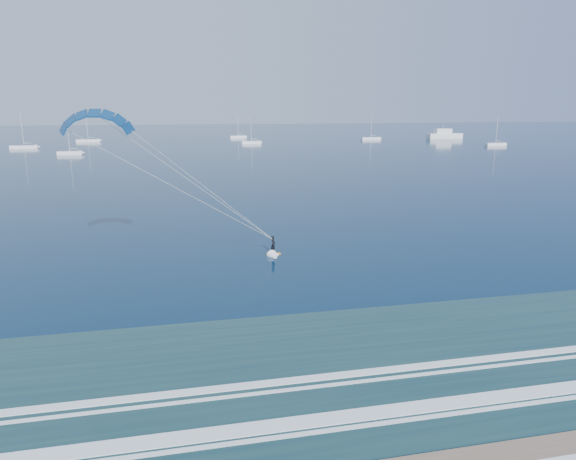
# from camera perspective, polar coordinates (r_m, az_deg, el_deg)

# --- Properties ---
(kitesurfer_rig) EXTENTS (20.59, 9.23, 16.19)m
(kitesurfer_rig) POSITION_cam_1_polar(r_m,az_deg,el_deg) (48.55, -10.30, 5.00)
(kitesurfer_rig) COLOR orange
(kitesurfer_rig) RESTS_ON ground
(motor_yacht) EXTENTS (17.24, 4.60, 6.83)m
(motor_yacht) POSITION_cam_1_polar(r_m,az_deg,el_deg) (266.80, 16.95, 10.10)
(motor_yacht) COLOR silver
(motor_yacht) RESTS_ON ground
(sailboat_1) EXTENTS (9.71, 2.40, 13.20)m
(sailboat_1) POSITION_cam_1_polar(r_m,az_deg,el_deg) (217.47, -27.27, 8.22)
(sailboat_1) COLOR silver
(sailboat_1) RESTS_ON ground
(sailboat_2) EXTENTS (10.04, 2.40, 13.36)m
(sailboat_2) POSITION_cam_1_polar(r_m,az_deg,el_deg) (246.81, -21.32, 9.25)
(sailboat_2) COLOR silver
(sailboat_2) RESTS_ON ground
(sailboat_3) EXTENTS (8.14, 2.40, 11.38)m
(sailboat_3) POSITION_cam_1_polar(r_m,az_deg,el_deg) (219.31, -4.10, 9.70)
(sailboat_3) COLOR silver
(sailboat_3) RESTS_ON ground
(sailboat_4) EXTENTS (7.87, 2.40, 10.82)m
(sailboat_4) POSITION_cam_1_polar(r_m,az_deg,el_deg) (260.21, -5.56, 10.27)
(sailboat_4) COLOR silver
(sailboat_4) RESTS_ON ground
(sailboat_5) EXTENTS (9.24, 2.40, 12.55)m
(sailboat_5) POSITION_cam_1_polar(r_m,az_deg,el_deg) (249.05, 9.20, 10.02)
(sailboat_5) COLOR silver
(sailboat_5) RESTS_ON ground
(sailboat_6) EXTENTS (8.51, 2.40, 11.56)m
(sailboat_6) POSITION_cam_1_polar(r_m,az_deg,el_deg) (223.56, 22.07, 8.83)
(sailboat_6) COLOR silver
(sailboat_6) RESTS_ON ground
(sailboat_7) EXTENTS (7.68, 2.40, 11.52)m
(sailboat_7) POSITION_cam_1_polar(r_m,az_deg,el_deg) (182.84, -23.07, 7.90)
(sailboat_7) COLOR silver
(sailboat_7) RESTS_ON ground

